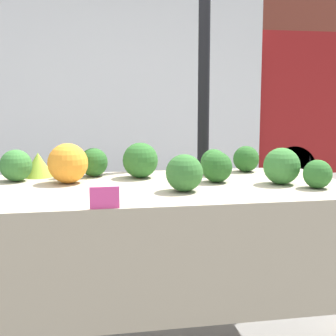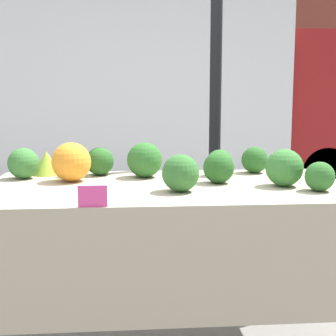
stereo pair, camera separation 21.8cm
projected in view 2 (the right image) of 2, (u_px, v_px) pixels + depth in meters
name	position (u px, v px, depth m)	size (l,w,h in m)	color
building_facade	(136.00, 6.00, 11.05)	(16.00, 0.60, 6.88)	brown
tent_pole	(215.00, 106.00, 2.79)	(0.07, 0.07, 2.38)	black
parked_truck	(164.00, 84.00, 6.35)	(5.09, 1.93, 2.76)	white
market_table	(169.00, 210.00, 2.14)	(1.71, 0.90, 0.83)	tan
orange_cauliflower	(71.00, 162.00, 2.27)	(0.19, 0.19, 0.19)	orange
romanesco_head	(47.00, 163.00, 2.48)	(0.16, 0.16, 0.13)	#93B238
broccoli_head_0	(100.00, 161.00, 2.46)	(0.15, 0.15, 0.15)	#285B23
broccoli_head_1	(145.00, 160.00, 2.39)	(0.18, 0.18, 0.18)	#2D6628
broccoli_head_2	(255.00, 160.00, 2.54)	(0.14, 0.14, 0.14)	#285B23
broccoli_head_3	(284.00, 168.00, 2.14)	(0.17, 0.17, 0.17)	#387533
broccoli_head_4	(181.00, 173.00, 2.02)	(0.16, 0.16, 0.16)	#336B2D
broccoli_head_5	(219.00, 168.00, 2.23)	(0.15, 0.15, 0.15)	#285B23
broccoli_head_6	(23.00, 163.00, 2.35)	(0.16, 0.16, 0.16)	#387533
broccoli_head_7	(320.00, 176.00, 2.03)	(0.13, 0.13, 0.13)	#2D6628
broccoli_head_8	(220.00, 163.00, 2.44)	(0.14, 0.14, 0.14)	#2D6628
price_sign	(93.00, 196.00, 1.73)	(0.11, 0.01, 0.08)	#EF4793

